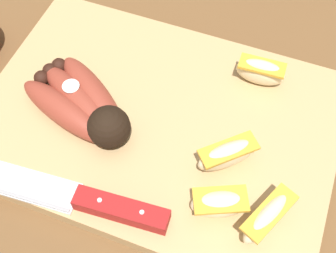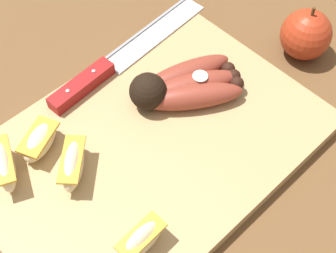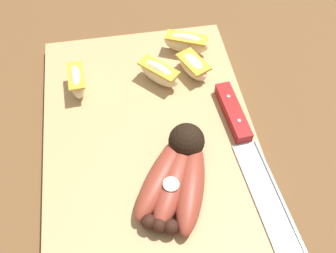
{
  "view_description": "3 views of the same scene",
  "coord_description": "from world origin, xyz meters",
  "views": [
    {
      "loc": [
        -0.12,
        0.26,
        0.47
      ],
      "look_at": [
        -0.03,
        0.02,
        0.06
      ],
      "focal_mm": 48.81,
      "sensor_mm": 36.0,
      "label": 1
    },
    {
      "loc": [
        -0.21,
        -0.26,
        0.51
      ],
      "look_at": [
        0.02,
        -0.01,
        0.04
      ],
      "focal_mm": 51.43,
      "sensor_mm": 36.0,
      "label": 2
    },
    {
      "loc": [
        0.31,
        -0.03,
        0.47
      ],
      "look_at": [
        0.0,
        0.02,
        0.04
      ],
      "focal_mm": 41.75,
      "sensor_mm": 36.0,
      "label": 3
    }
  ],
  "objects": [
    {
      "name": "ground_plane",
      "position": [
        0.0,
        0.0,
        0.0
      ],
      "size": [
        6.0,
        6.0,
        0.0
      ],
      "primitive_type": "plane",
      "color": "brown"
    },
    {
      "name": "cutting_board",
      "position": [
        -0.01,
        -0.01,
        0.01
      ],
      "size": [
        0.42,
        0.29,
        0.02
      ],
      "primitive_type": "cube",
      "color": "tan",
      "rests_on": "ground_plane"
    },
    {
      "name": "banana_bunch",
      "position": [
        0.08,
        0.02,
        0.04
      ],
      "size": [
        0.15,
        0.12,
        0.05
      ],
      "color": "black",
      "rests_on": "cutting_board"
    },
    {
      "name": "chefs_knife",
      "position": [
        0.03,
        0.12,
        0.03
      ],
      "size": [
        0.28,
        0.05,
        0.02
      ],
      "color": "silver",
      "rests_on": "cutting_board"
    },
    {
      "name": "apple_wedge_near",
      "position": [
        -0.1,
        -0.1,
        0.04
      ],
      "size": [
        0.06,
        0.03,
        0.04
      ],
      "color": "beige",
      "rests_on": "cutting_board"
    },
    {
      "name": "apple_wedge_middle",
      "position": [
        -0.11,
        0.08,
        0.04
      ],
      "size": [
        0.07,
        0.05,
        0.03
      ],
      "color": "beige",
      "rests_on": "cutting_board"
    },
    {
      "name": "apple_wedge_far",
      "position": [
        -0.15,
        0.08,
        0.04
      ],
      "size": [
        0.05,
        0.07,
        0.04
      ],
      "color": "beige",
      "rests_on": "cutting_board"
    },
    {
      "name": "apple_wedge_extra",
      "position": [
        -0.1,
        0.02,
        0.04
      ],
      "size": [
        0.07,
        0.06,
        0.04
      ],
      "color": "beige",
      "rests_on": "cutting_board"
    }
  ]
}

